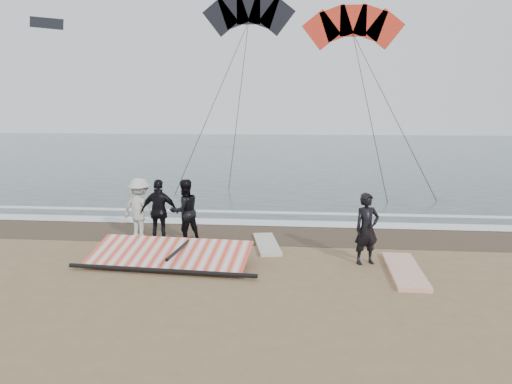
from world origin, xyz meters
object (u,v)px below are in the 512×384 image
(board_cream, at_px, (267,244))
(sail_rig, at_px, (168,256))
(man_main, at_px, (367,229))
(board_white, at_px, (405,271))

(board_cream, height_order, sail_rig, sail_rig)
(man_main, relative_size, sail_rig, 0.39)
(man_main, height_order, sail_rig, man_main)
(man_main, distance_m, sail_rig, 5.13)
(man_main, bearing_deg, sail_rig, 161.58)
(board_cream, bearing_deg, sail_rig, -153.19)
(man_main, bearing_deg, board_white, -60.09)
(board_cream, xyz_separation_m, sail_rig, (-2.40, -1.88, 0.15))
(sail_rig, bearing_deg, board_white, -1.77)
(board_white, bearing_deg, sail_rig, 179.13)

